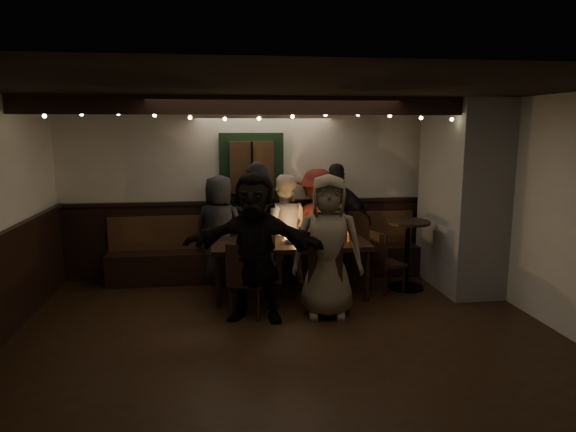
{
  "coord_description": "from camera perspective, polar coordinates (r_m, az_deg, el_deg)",
  "views": [
    {
      "loc": [
        -0.69,
        -5.16,
        2.25
      ],
      "look_at": [
        0.23,
        1.6,
        1.05
      ],
      "focal_mm": 32.0,
      "sensor_mm": 36.0,
      "label": 1
    }
  ],
  "objects": [
    {
      "name": "person_e",
      "position": [
        7.57,
        5.44,
        -0.66
      ],
      "size": [
        1.08,
        0.64,
        1.72
      ],
      "primitive_type": "imported",
      "rotation": [
        0.0,
        0.0,
        2.91
      ],
      "color": "black",
      "rests_on": "ground"
    },
    {
      "name": "person_d",
      "position": [
        7.6,
        3.26,
        -0.91
      ],
      "size": [
        1.09,
        0.67,
        1.63
      ],
      "primitive_type": "imported",
      "rotation": [
        0.0,
        0.0,
        3.08
      ],
      "color": "#511915",
      "rests_on": "ground"
    },
    {
      "name": "room",
      "position": [
        6.91,
        7.08,
        0.11
      ],
      "size": [
        6.02,
        5.01,
        2.62
      ],
      "color": "black",
      "rests_on": "ground"
    },
    {
      "name": "high_top",
      "position": [
        7.32,
        13.12,
        -3.25
      ],
      "size": [
        0.6,
        0.6,
        0.96
      ],
      "color": "black",
      "rests_on": "ground"
    },
    {
      "name": "person_b",
      "position": [
        7.39,
        -3.54,
        -0.74
      ],
      "size": [
        0.68,
        0.48,
        1.76
      ],
      "primitive_type": "imported",
      "rotation": [
        0.0,
        0.0,
        3.23
      ],
      "color": "black",
      "rests_on": "ground"
    },
    {
      "name": "person_g",
      "position": [
        6.06,
        4.42,
        -3.38
      ],
      "size": [
        0.91,
        0.66,
        1.71
      ],
      "primitive_type": "imported",
      "rotation": [
        0.0,
        0.0,
        -0.15
      ],
      "color": "#72654E",
      "rests_on": "ground"
    },
    {
      "name": "chair_near_left",
      "position": [
        6.07,
        -4.71,
        -6.69
      ],
      "size": [
        0.52,
        0.52,
        0.91
      ],
      "color": "black",
      "rests_on": "ground"
    },
    {
      "name": "chair_near_right",
      "position": [
        6.18,
        4.24,
        -6.45
      ],
      "size": [
        0.51,
        0.51,
        0.9
      ],
      "color": "black",
      "rests_on": "ground"
    },
    {
      "name": "person_f",
      "position": [
        5.96,
        -3.69,
        -3.4
      ],
      "size": [
        1.7,
        0.93,
        1.75
      ],
      "primitive_type": "imported",
      "rotation": [
        0.0,
        0.0,
        -0.27
      ],
      "color": "black",
      "rests_on": "ground"
    },
    {
      "name": "chair_end",
      "position": [
        7.11,
        10.55,
        -4.67
      ],
      "size": [
        0.47,
        0.47,
        0.84
      ],
      "color": "black",
      "rests_on": "ground"
    },
    {
      "name": "person_c",
      "position": [
        7.42,
        -0.5,
        -1.42
      ],
      "size": [
        0.86,
        0.72,
        1.57
      ],
      "primitive_type": "imported",
      "rotation": [
        0.0,
        0.0,
        2.96
      ],
      "color": "beige",
      "rests_on": "ground"
    },
    {
      "name": "person_a",
      "position": [
        7.42,
        -7.59,
        -1.52
      ],
      "size": [
        0.9,
        0.75,
        1.57
      ],
      "primitive_type": "imported",
      "rotation": [
        0.0,
        0.0,
        2.75
      ],
      "color": "#222228",
      "rests_on": "ground"
    },
    {
      "name": "dining_table",
      "position": [
        6.81,
        0.21,
        -3.41
      ],
      "size": [
        2.06,
        0.88,
        0.89
      ],
      "color": "black",
      "rests_on": "ground"
    }
  ]
}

